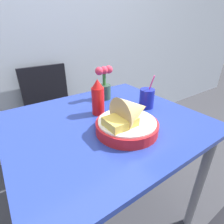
% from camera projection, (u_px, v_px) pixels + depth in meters
% --- Properties ---
extents(ground_plane, '(12.00, 12.00, 0.00)m').
position_uv_depth(ground_plane, '(107.00, 214.00, 1.24)').
color(ground_plane, '#38383D').
extents(wall_window, '(7.00, 0.06, 2.60)m').
position_uv_depth(wall_window, '(35.00, 12.00, 1.40)').
color(wall_window, '#9EA8B7').
rests_on(wall_window, ground_plane).
extents(dining_table, '(0.95, 0.84, 0.77)m').
position_uv_depth(dining_table, '(106.00, 139.00, 0.95)').
color(dining_table, '#233893').
rests_on(dining_table, ground_plane).
extents(chair_far_window, '(0.40, 0.40, 0.89)m').
position_uv_depth(chair_far_window, '(51.00, 108.00, 1.59)').
color(chair_far_window, black).
rests_on(chair_far_window, ground_plane).
extents(food_basket, '(0.28, 0.28, 0.17)m').
position_uv_depth(food_basket, '(129.00, 119.00, 0.78)').
color(food_basket, red).
rests_on(food_basket, dining_table).
extents(ketchup_bottle, '(0.07, 0.07, 0.19)m').
position_uv_depth(ketchup_bottle, '(98.00, 98.00, 0.92)').
color(ketchup_bottle, red).
rests_on(ketchup_bottle, dining_table).
extents(drink_cup, '(0.08, 0.08, 0.19)m').
position_uv_depth(drink_cup, '(147.00, 99.00, 1.01)').
color(drink_cup, '#192399').
rests_on(drink_cup, dining_table).
extents(flower_vase, '(0.12, 0.08, 0.21)m').
position_uv_depth(flower_vase, '(104.00, 84.00, 1.11)').
color(flower_vase, '#2D4738').
rests_on(flower_vase, dining_table).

